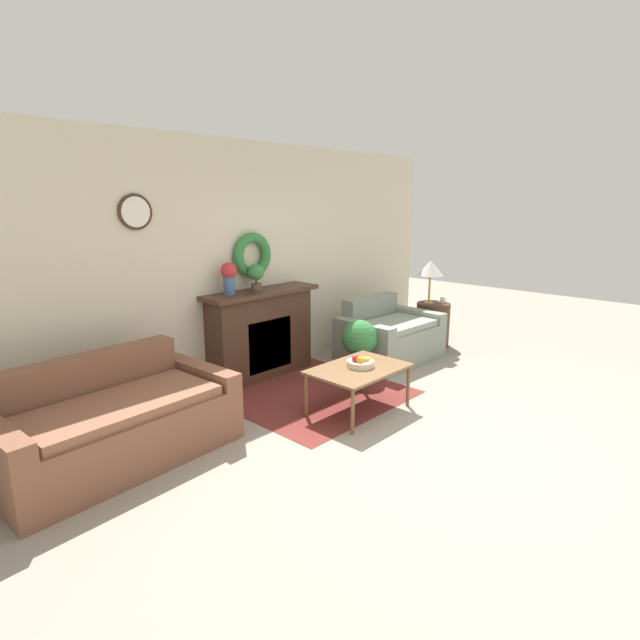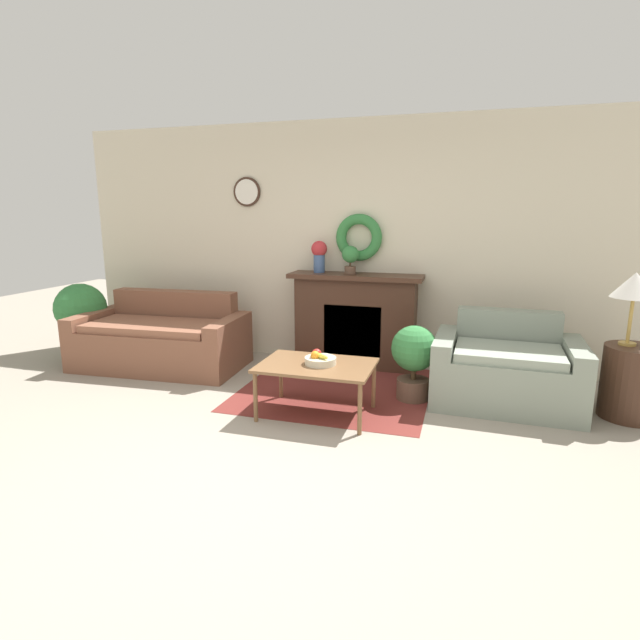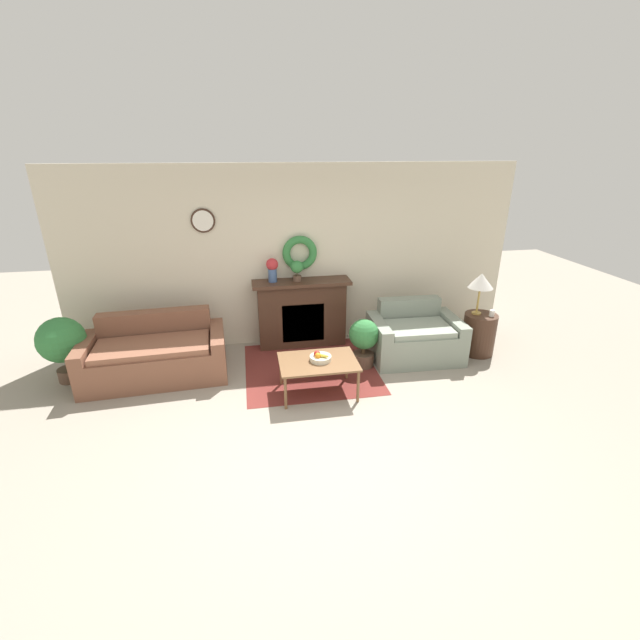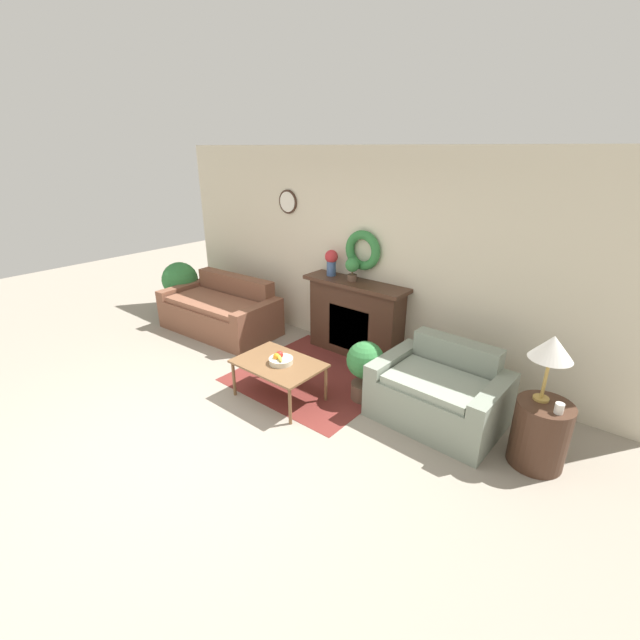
# 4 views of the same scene
# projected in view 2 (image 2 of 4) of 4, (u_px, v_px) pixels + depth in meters

# --- Properties ---
(ground_plane) EXTENTS (16.00, 16.00, 0.00)m
(ground_plane) POSITION_uv_depth(u_px,v_px,m) (259.00, 478.00, 3.27)
(ground_plane) COLOR gray
(floor_rug) EXTENTS (1.80, 1.76, 0.01)m
(floor_rug) POSITION_uv_depth(u_px,v_px,m) (336.00, 389.00, 4.92)
(floor_rug) COLOR maroon
(floor_rug) RESTS_ON ground_plane
(wall_back) EXTENTS (6.80, 0.18, 2.70)m
(wall_back) POSITION_uv_depth(u_px,v_px,m) (356.00, 244.00, 5.61)
(wall_back) COLOR beige
(wall_back) RESTS_ON ground_plane
(fireplace) EXTENTS (1.47, 0.41, 1.05)m
(fireplace) POSITION_uv_depth(u_px,v_px,m) (355.00, 320.00, 5.58)
(fireplace) COLOR #42281C
(fireplace) RESTS_ON ground_plane
(couch_left) EXTENTS (1.88, 1.04, 0.81)m
(couch_left) POSITION_uv_depth(u_px,v_px,m) (162.00, 340.00, 5.60)
(couch_left) COLOR brown
(couch_left) RESTS_ON ground_plane
(loveseat_right) EXTENTS (1.30, 0.94, 0.80)m
(loveseat_right) POSITION_uv_depth(u_px,v_px,m) (506.00, 370.00, 4.52)
(loveseat_right) COLOR gray
(loveseat_right) RESTS_ON ground_plane
(coffee_table) EXTENTS (0.96, 0.66, 0.45)m
(coffee_table) POSITION_uv_depth(u_px,v_px,m) (317.00, 369.00, 4.22)
(coffee_table) COLOR brown
(coffee_table) RESTS_ON ground_plane
(fruit_bowl) EXTENTS (0.27, 0.27, 0.12)m
(fruit_bowl) POSITION_uv_depth(u_px,v_px,m) (320.00, 359.00, 4.20)
(fruit_bowl) COLOR beige
(fruit_bowl) RESTS_ON coffee_table
(side_table_by_loveseat) EXTENTS (0.48, 0.48, 0.62)m
(side_table_by_loveseat) POSITION_uv_depth(u_px,v_px,m) (632.00, 382.00, 4.18)
(side_table_by_loveseat) COLOR #42281C
(side_table_by_loveseat) RESTS_ON ground_plane
(table_lamp) EXTENTS (0.36, 0.36, 0.61)m
(table_lamp) POSITION_uv_depth(u_px,v_px,m) (635.00, 286.00, 4.07)
(table_lamp) COLOR #B28E42
(table_lamp) RESTS_ON side_table_by_loveseat
(vase_on_mantel_left) EXTENTS (0.18, 0.18, 0.35)m
(vase_on_mantel_left) POSITION_uv_depth(u_px,v_px,m) (319.00, 254.00, 5.55)
(vase_on_mantel_left) COLOR #3D5684
(vase_on_mantel_left) RESTS_ON fireplace
(potted_plant_on_mantel) EXTENTS (0.19, 0.19, 0.31)m
(potted_plant_on_mantel) POSITION_uv_depth(u_px,v_px,m) (350.00, 257.00, 5.43)
(potted_plant_on_mantel) COLOR brown
(potted_plant_on_mantel) RESTS_ON fireplace
(potted_plant_floor_by_couch) EXTENTS (0.59, 0.59, 0.89)m
(potted_plant_floor_by_couch) POSITION_uv_depth(u_px,v_px,m) (81.00, 311.00, 5.92)
(potted_plant_floor_by_couch) COLOR brown
(potted_plant_floor_by_couch) RESTS_ON ground_plane
(potted_plant_floor_by_loveseat) EXTENTS (0.42, 0.42, 0.70)m
(potted_plant_floor_by_loveseat) POSITION_uv_depth(u_px,v_px,m) (414.00, 356.00, 4.57)
(potted_plant_floor_by_loveseat) COLOR brown
(potted_plant_floor_by_loveseat) RESTS_ON ground_plane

